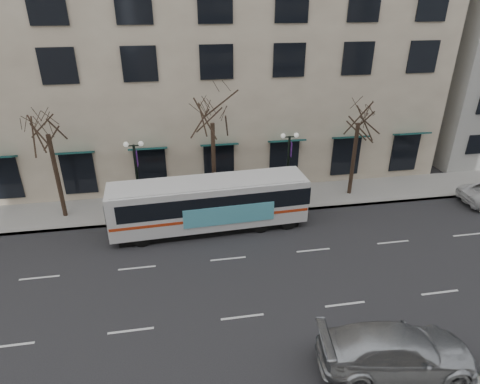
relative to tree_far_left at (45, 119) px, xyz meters
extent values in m
plane|color=black|center=(10.00, -8.80, -6.70)|extent=(160.00, 160.00, 0.00)
cube|color=gray|center=(15.00, 0.20, -6.62)|extent=(80.00, 4.00, 0.15)
cube|color=tan|center=(8.00, 12.20, 5.30)|extent=(40.00, 20.00, 24.00)
cylinder|color=black|center=(0.00, 0.00, -3.83)|extent=(0.28, 0.28, 5.74)
cylinder|color=black|center=(10.00, 0.00, -3.72)|extent=(0.28, 0.28, 5.95)
cylinder|color=black|center=(20.00, 0.00, -3.97)|extent=(0.28, 0.28, 5.46)
cylinder|color=black|center=(5.00, -0.60, -4.20)|extent=(0.16, 0.16, 5.00)
cylinder|color=black|center=(5.00, -0.60, -6.55)|extent=(0.36, 0.36, 0.30)
cube|color=black|center=(5.00, -0.60, -1.75)|extent=(0.90, 0.06, 0.06)
sphere|color=silver|center=(4.55, -0.60, -1.65)|extent=(0.32, 0.32, 0.32)
sphere|color=silver|center=(5.45, -0.60, -1.65)|extent=(0.32, 0.32, 0.32)
cube|color=#491D6E|center=(5.12, -0.60, -2.60)|extent=(0.04, 0.45, 1.00)
cylinder|color=black|center=(15.00, -0.60, -4.20)|extent=(0.16, 0.16, 5.00)
cylinder|color=black|center=(15.00, -0.60, -6.55)|extent=(0.36, 0.36, 0.30)
cube|color=black|center=(15.00, -0.60, -1.75)|extent=(0.90, 0.06, 0.06)
sphere|color=silver|center=(14.55, -0.60, -1.65)|extent=(0.32, 0.32, 0.32)
sphere|color=silver|center=(15.45, -0.60, -1.65)|extent=(0.32, 0.32, 0.32)
cube|color=#491D6E|center=(15.12, -0.60, -2.60)|extent=(0.04, 0.45, 1.00)
cube|color=silver|center=(9.35, -3.00, -4.87)|extent=(12.14, 3.19, 2.76)
cube|color=black|center=(9.35, -3.00, -6.42)|extent=(11.16, 2.83, 0.45)
cube|color=black|center=(9.65, -2.99, -4.44)|extent=(11.66, 3.21, 1.10)
cube|color=red|center=(9.35, -3.00, -5.35)|extent=(12.02, 3.22, 0.18)
cube|color=#55BAD0|center=(10.42, -4.28, -5.14)|extent=(5.51, 0.33, 1.20)
cube|color=silver|center=(9.35, -3.00, -3.46)|extent=(11.53, 2.90, 0.08)
cylinder|color=black|center=(5.20, -4.36, -6.20)|extent=(1.01, 0.33, 1.00)
cylinder|color=black|center=(5.09, -2.06, -6.20)|extent=(1.01, 0.33, 1.00)
cylinder|color=black|center=(12.41, -4.00, -6.20)|extent=(1.01, 0.33, 1.00)
cylinder|color=black|center=(12.30, -1.70, -6.20)|extent=(1.01, 0.33, 1.00)
cylinder|color=black|center=(14.21, -3.92, -6.20)|extent=(1.01, 0.33, 1.00)
cylinder|color=black|center=(14.10, -1.61, -6.20)|extent=(1.01, 0.33, 1.00)
imported|color=#A2A6AA|center=(15.45, -14.81, -5.81)|extent=(6.42, 3.31, 1.78)
camera|label=1|loc=(7.53, -24.89, 6.60)|focal=30.00mm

